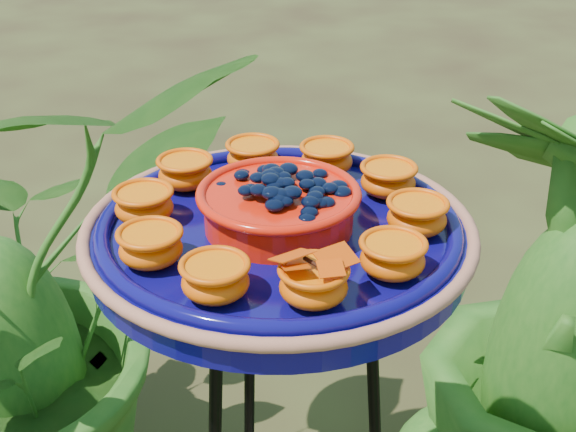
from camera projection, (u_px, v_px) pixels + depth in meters
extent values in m
torus|color=black|center=(279.00, 263.00, 0.97)|extent=(0.34, 0.34, 0.02)
cylinder|color=#0A0651|center=(279.00, 241.00, 0.96)|extent=(0.59, 0.59, 0.04)
torus|color=#B0644F|center=(279.00, 228.00, 0.95)|extent=(0.47, 0.47, 0.02)
torus|color=#0A0651|center=(279.00, 225.00, 0.95)|extent=(0.43, 0.43, 0.02)
cylinder|color=red|center=(279.00, 210.00, 0.94)|extent=(0.23, 0.23, 0.04)
torus|color=red|center=(279.00, 193.00, 0.93)|extent=(0.19, 0.19, 0.01)
ellipsoid|color=black|center=(279.00, 189.00, 0.92)|extent=(0.15, 0.15, 0.03)
ellipsoid|color=orange|center=(388.00, 182.00, 1.01)|extent=(0.07, 0.07, 0.03)
cylinder|color=orange|center=(389.00, 170.00, 1.00)|extent=(0.06, 0.06, 0.01)
ellipsoid|color=orange|center=(327.00, 161.00, 1.07)|extent=(0.07, 0.07, 0.03)
cylinder|color=orange|center=(327.00, 149.00, 1.06)|extent=(0.06, 0.06, 0.01)
ellipsoid|color=orange|center=(253.00, 159.00, 1.08)|extent=(0.07, 0.07, 0.03)
cylinder|color=orange|center=(253.00, 147.00, 1.07)|extent=(0.06, 0.06, 0.01)
ellipsoid|color=orange|center=(185.00, 175.00, 1.03)|extent=(0.07, 0.07, 0.03)
cylinder|color=orange|center=(185.00, 163.00, 1.02)|extent=(0.06, 0.06, 0.01)
ellipsoid|color=orange|center=(144.00, 208.00, 0.95)|extent=(0.07, 0.07, 0.03)
cylinder|color=orange|center=(143.00, 195.00, 0.94)|extent=(0.06, 0.06, 0.01)
ellipsoid|color=orange|center=(151.00, 249.00, 0.87)|extent=(0.07, 0.07, 0.03)
cylinder|color=orange|center=(150.00, 235.00, 0.86)|extent=(0.06, 0.06, 0.01)
ellipsoid|color=orange|center=(215.00, 282.00, 0.81)|extent=(0.07, 0.07, 0.03)
cylinder|color=orange|center=(215.00, 268.00, 0.80)|extent=(0.06, 0.06, 0.01)
ellipsoid|color=orange|center=(313.00, 287.00, 0.80)|extent=(0.07, 0.07, 0.03)
cylinder|color=orange|center=(314.00, 272.00, 0.79)|extent=(0.06, 0.06, 0.01)
ellipsoid|color=orange|center=(392.00, 260.00, 0.85)|extent=(0.07, 0.07, 0.03)
cylinder|color=orange|center=(393.00, 246.00, 0.84)|extent=(0.06, 0.06, 0.01)
ellipsoid|color=orange|center=(417.00, 219.00, 0.93)|extent=(0.07, 0.07, 0.03)
cylinder|color=orange|center=(418.00, 206.00, 0.92)|extent=(0.06, 0.06, 0.01)
cylinder|color=black|center=(314.00, 264.00, 0.79)|extent=(0.02, 0.02, 0.00)
cube|color=#F14704|center=(292.00, 256.00, 0.79)|extent=(0.05, 0.05, 0.01)
cube|color=#F14704|center=(336.00, 257.00, 0.79)|extent=(0.05, 0.05, 0.01)
imported|color=#1E4E14|center=(568.00, 331.00, 1.51)|extent=(0.76, 0.76, 0.96)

